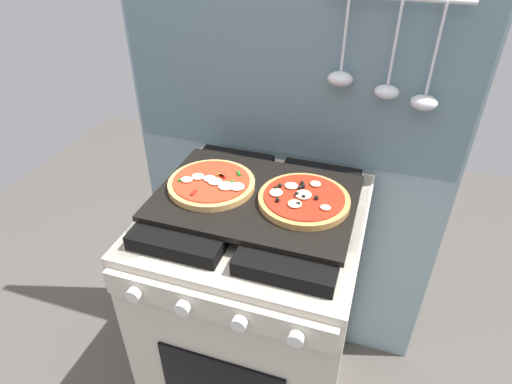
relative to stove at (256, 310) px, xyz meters
The scene contains 5 objects.
kitchen_backsplash 0.48m from the stove, 89.44° to the left, with size 1.10×0.09×1.55m.
stove is the anchor object (origin of this frame).
baking_tray 0.46m from the stove, 90.00° to the left, with size 0.54×0.38×0.02m, color black.
pizza_left 0.49m from the stove, behind, with size 0.24×0.24×0.03m.
pizza_right 0.50m from the stove, ahead, with size 0.24×0.24×0.03m.
Camera 1 is at (0.30, -0.92, 1.59)m, focal length 30.26 mm.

